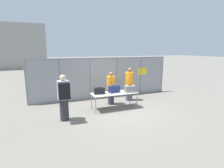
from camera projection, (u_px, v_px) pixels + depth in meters
ground_plane at (119, 109)px, 8.14m from camera, size 120.00×120.00×0.00m
fence_section at (104, 77)px, 9.86m from camera, size 8.05×0.07×2.28m
inspection_table at (114, 94)px, 8.08m from camera, size 2.13×0.82×0.75m
suitcase_black at (99, 91)px, 7.86m from camera, size 0.49×0.30×0.31m
suitcase_navy at (114, 89)px, 8.14m from camera, size 0.54×0.33×0.35m
suitcase_grey at (130, 89)px, 8.23m from camera, size 0.52×0.40×0.32m
traveler_hooded at (64, 96)px, 6.61m from camera, size 0.45×0.69×1.80m
security_worker_near at (111, 88)px, 8.69m from camera, size 0.41×0.41×1.65m
security_worker_far at (129, 84)px, 9.36m from camera, size 0.44×0.44×1.77m
utility_trailer at (120, 82)px, 12.54m from camera, size 3.42×2.26×0.67m
distant_hangar at (10, 47)px, 28.50m from camera, size 10.86×12.61×6.25m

